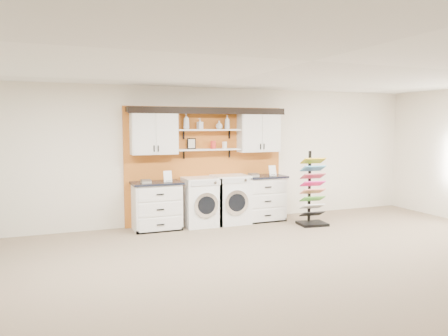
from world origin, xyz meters
name	(u,v)px	position (x,y,z in m)	size (l,w,h in m)	color
floor	(308,285)	(0.00, 0.00, 0.00)	(10.00, 10.00, 0.00)	#827057
ceiling	(312,61)	(0.00, 0.00, 2.80)	(10.00, 10.00, 0.00)	white
wall_back	(205,155)	(0.00, 4.00, 1.40)	(10.00, 10.00, 0.00)	silver
accent_panel	(206,165)	(0.00, 3.96, 1.20)	(3.40, 0.07, 2.40)	#B9621F
upper_cabinet_left	(154,133)	(-1.13, 3.79, 1.88)	(0.90, 0.35, 0.84)	white
upper_cabinet_right	(259,132)	(1.13, 3.79, 1.88)	(0.90, 0.35, 0.84)	white
shelf_lower	(209,150)	(0.00, 3.80, 1.53)	(1.32, 0.28, 0.03)	white
shelf_upper	(209,130)	(0.00, 3.80, 1.93)	(1.32, 0.28, 0.03)	white
crown_molding	(208,110)	(0.00, 3.81, 2.33)	(3.30, 0.41, 0.13)	black
picture_frame	(192,144)	(-0.35, 3.85, 1.66)	(0.18, 0.02, 0.22)	black
canister_red	(213,145)	(0.10, 3.80, 1.62)	(0.11, 0.11, 0.16)	red
canister_cream	(225,145)	(0.35, 3.80, 1.61)	(0.10, 0.10, 0.14)	silver
base_cabinet_left	(157,206)	(-1.13, 3.64, 0.47)	(0.95, 0.66, 0.93)	white
base_cabinet_right	(261,198)	(1.13, 3.64, 0.48)	(0.98, 0.66, 0.96)	white
washer	(201,202)	(-0.23, 3.64, 0.49)	(0.70, 0.71, 0.98)	white
dryer	(230,199)	(0.42, 3.64, 0.50)	(0.72, 0.71, 1.00)	white
sample_rack	(312,201)	(1.90, 2.87, 0.49)	(0.59, 0.51, 1.50)	black
soap_bottle_a	(186,121)	(-0.47, 3.80, 2.10)	(0.12, 0.12, 0.31)	silver
soap_bottle_b	(200,124)	(-0.18, 3.80, 2.05)	(0.10, 0.10, 0.22)	silver
soap_bottle_c	(219,125)	(0.23, 3.80, 2.03)	(0.13, 0.13, 0.17)	silver
soap_bottle_d	(227,122)	(0.41, 3.80, 2.09)	(0.11, 0.11, 0.28)	silver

